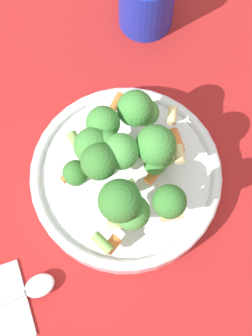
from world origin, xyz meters
TOP-DOWN VIEW (x-y plane):
  - ground_plane at (0.00, 0.00)m, footprint 3.00×3.00m
  - bowl at (0.00, 0.00)m, footprint 0.23×0.23m
  - pasta_salad at (0.00, -0.00)m, footprint 0.16×0.19m
  - spoon at (-0.08, -0.17)m, footprint 0.13×0.12m

SIDE VIEW (x-z plane):
  - ground_plane at x=0.00m, z-range 0.00..0.00m
  - spoon at x=-0.08m, z-range 0.01..0.02m
  - bowl at x=0.00m, z-range 0.00..0.04m
  - pasta_salad at x=0.00m, z-range 0.05..0.14m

